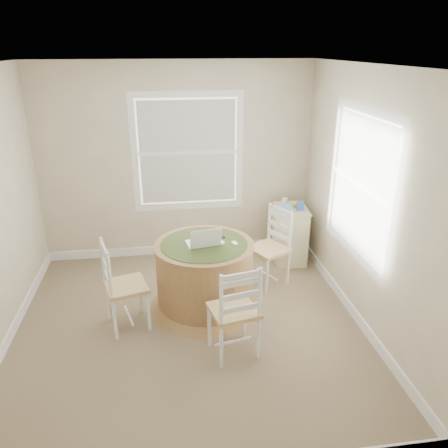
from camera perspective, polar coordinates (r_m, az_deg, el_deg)
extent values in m
cube|color=#817351|center=(4.76, -4.60, -13.26)|extent=(3.60, 3.60, 0.02)
cube|color=white|center=(3.88, -5.86, 20.08)|extent=(3.60, 3.60, 0.02)
cube|color=beige|center=(5.87, -6.19, 7.85)|extent=(3.60, 0.02, 2.60)
cube|color=beige|center=(2.53, -2.71, -12.85)|extent=(3.60, 0.02, 2.60)
cube|color=beige|center=(4.59, 18.05, 2.70)|extent=(0.02, 3.60, 2.60)
cube|color=white|center=(6.27, -5.72, -3.23)|extent=(3.60, 0.02, 0.12)
cube|color=white|center=(4.99, -26.19, -13.02)|extent=(0.02, 3.60, 0.12)
cube|color=white|center=(5.11, 16.18, -10.50)|extent=(0.02, 3.60, 0.12)
cylinder|color=#997344|center=(4.86, -2.53, -6.37)|extent=(1.06, 1.06, 0.69)
cone|color=#997344|center=(5.06, -2.46, -10.17)|extent=(1.26, 1.26, 0.08)
cylinder|color=#997344|center=(4.71, -2.60, -2.80)|extent=(1.08, 1.08, 0.03)
cylinder|color=#415223|center=(4.71, -2.61, -2.63)|extent=(0.94, 0.94, 0.01)
cone|color=#415223|center=(4.73, -2.59, -3.24)|extent=(1.04, 1.04, 0.10)
cube|color=white|center=(4.72, -2.82, -2.51)|extent=(0.37, 0.29, 0.02)
cube|color=silver|center=(4.72, -2.82, -2.40)|extent=(0.29, 0.17, 0.00)
cube|color=black|center=(4.54, -2.36, -1.91)|extent=(0.34, 0.12, 0.22)
ellipsoid|color=white|center=(4.71, -0.28, -2.43)|extent=(0.09, 0.11, 0.03)
cube|color=#B7BABF|center=(4.71, 1.42, -2.56)|extent=(0.07, 0.10, 0.02)
cube|color=black|center=(4.84, -0.27, -1.76)|extent=(0.07, 0.07, 0.02)
cube|color=beige|center=(5.98, 8.58, -1.42)|extent=(0.44, 0.57, 0.74)
cube|color=beige|center=(5.84, 8.79, 1.98)|extent=(0.47, 0.60, 0.02)
cube|color=beige|center=(6.04, 6.61, -3.40)|extent=(0.05, 0.46, 0.16)
cube|color=beige|center=(5.95, 6.70, -1.43)|extent=(0.05, 0.46, 0.16)
cube|color=beige|center=(5.86, 6.80, 0.51)|extent=(0.05, 0.46, 0.16)
cube|color=#5894CA|center=(5.68, 8.20, 2.04)|extent=(0.13, 0.13, 0.10)
cube|color=#C5CA47|center=(5.87, 9.26, 2.48)|extent=(0.16, 0.11, 0.06)
cube|color=#385AA9|center=(5.76, 9.94, 2.34)|extent=(0.09, 0.09, 0.12)
cylinder|color=beige|center=(5.95, 7.96, 2.98)|extent=(0.07, 0.07, 0.09)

